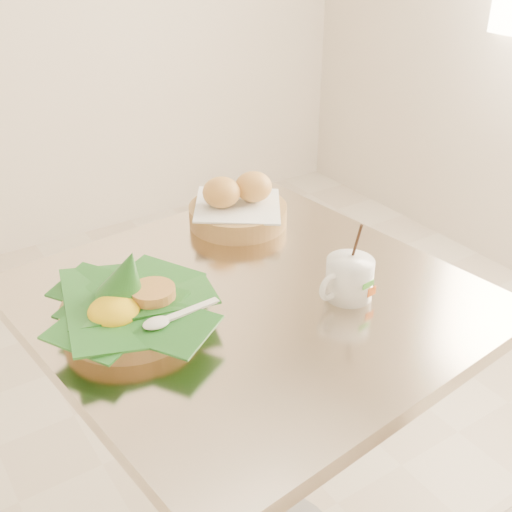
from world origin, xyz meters
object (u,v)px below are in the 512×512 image
rice_basket (129,305)px  bread_basket (238,207)px  cafe_table (253,393)px  coffee_mug (349,278)px

rice_basket → bread_basket: (0.33, 0.21, 0.00)m
rice_basket → bread_basket: rice_basket is taller
cafe_table → coffee_mug: (0.13, -0.09, 0.26)m
rice_basket → coffee_mug: 0.36m
rice_basket → bread_basket: bearing=32.3°
bread_basket → coffee_mug: bearing=-89.0°
rice_basket → coffee_mug: (0.34, -0.13, 0.00)m
cafe_table → rice_basket: size_ratio=2.84×
cafe_table → bread_basket: bread_basket is taller
cafe_table → bread_basket: size_ratio=3.22×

